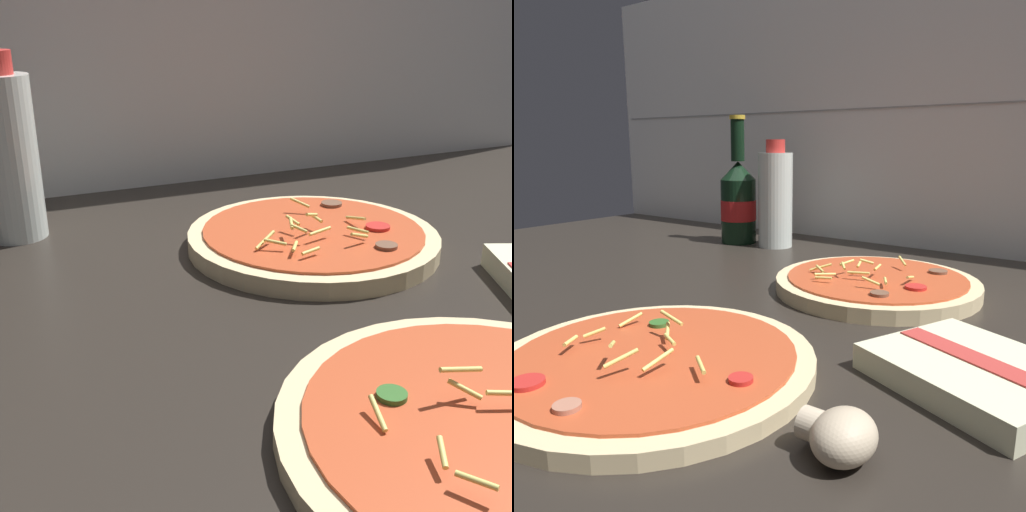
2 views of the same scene
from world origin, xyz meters
TOP-DOWN VIEW (x-y plane):
  - counter_slab at (0.00, 0.00)cm, footprint 160.00×90.00cm
  - pizza_near at (8.10, -23.42)cm, footprint 29.74×29.74cm
  - pizza_far at (13.68, 12.32)cm, footprint 28.34×28.34cm
  - oil_bottle at (-16.59, 30.02)cm, footprint 6.89×6.89cm

SIDE VIEW (x-z plane):
  - counter_slab at x=0.00cm, z-range 0.00..2.50cm
  - pizza_near at x=8.10cm, z-range 1.16..5.55cm
  - pizza_far at x=13.68cm, z-range 1.17..6.04cm
  - oil_bottle at x=-16.59cm, z-range 1.64..22.98cm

